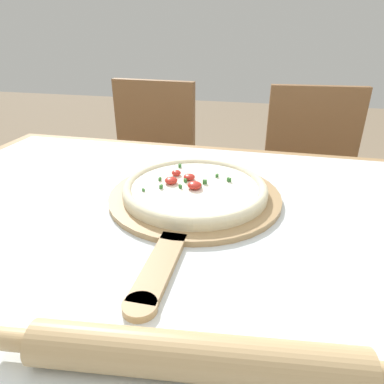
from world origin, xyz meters
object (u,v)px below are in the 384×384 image
Objects in this scene: rolling_pin at (195,357)px; chair_right at (310,181)px; pizza_peel at (193,200)px; pizza at (195,188)px; chair_left at (149,167)px.

rolling_pin is 1.19m from chair_right.
pizza reaches higher than pizza_peel.
chair_left is 1.00× the size of chair_right.
chair_left reaches higher than pizza_peel.
pizza_peel is 0.03m from pizza.
rolling_pin reaches higher than pizza_peel.
rolling_pin is (0.09, -0.42, 0.00)m from pizza.
pizza is 0.70× the size of rolling_pin.
pizza_peel is 0.64× the size of chair_left.
pizza is at bearing -119.46° from chair_right.
chair_right is at bearing 3.71° from chair_left.
chair_left reaches higher than rolling_pin.
chair_right is (0.71, -0.00, 0.00)m from chair_left.
rolling_pin is at bearing -77.02° from pizza_peel.
pizza is at bearing 90.92° from pizza_peel.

